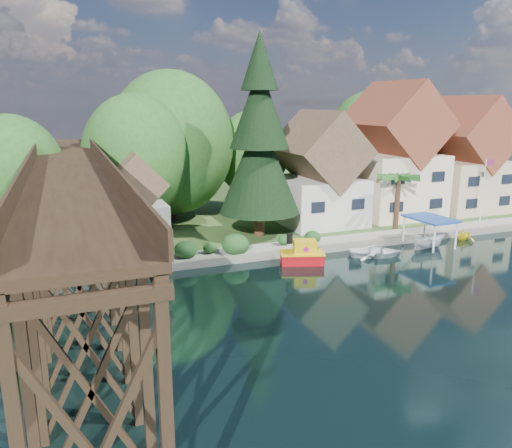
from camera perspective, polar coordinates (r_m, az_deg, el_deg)
The scene contains 18 objects.
ground at distance 33.85m, azimuth 9.15°, elevation -7.55°, with size 140.00×140.00×0.00m, color black.
bank at distance 64.36m, azimuth -6.13°, elevation 2.94°, with size 140.00×52.00×0.50m, color #2B4B1E.
seawall at distance 42.22m, azimuth 8.46°, elevation -2.77°, with size 60.00×0.40×0.62m, color slate.
promenade at distance 44.21m, azimuth 9.90°, elevation -1.77°, with size 50.00×2.60×0.06m, color gray.
trestle_bridge at distance 33.03m, azimuth -20.29°, elevation 0.93°, with size 4.12×44.18×9.30m.
house_left at distance 49.47m, azimuth 7.15°, elevation 5.42°, with size 7.64×8.64×11.02m.
house_center at distance 54.52m, azimuth 15.38°, elevation 7.15°, with size 8.65×9.18×13.89m.
house_right at distance 59.97m, azimuth 22.64°, elevation 6.53°, with size 8.15×8.64×12.45m.
shed at distance 42.79m, azimuth -13.71°, elevation 2.06°, with size 5.09×5.40×7.85m.
bg_trees at distance 51.58m, azimuth -1.52°, elevation 8.26°, with size 49.90×13.30×10.57m.
shrubs at distance 39.73m, azimuth -3.29°, elevation -2.30°, with size 15.76×2.47×1.70m.
conifer at distance 43.66m, azimuth 0.40°, elevation 9.46°, with size 7.12×7.12×17.53m.
palm_tree at distance 48.37m, azimuth 16.00°, elevation 4.99°, with size 5.10×5.10×5.49m.
flagpole at distance 53.44m, azimuth 24.69°, elevation 4.14°, with size 1.01×0.12×6.44m.
tugboat at distance 38.92m, azimuth 5.34°, elevation -3.45°, with size 3.78×2.82×2.44m.
boat_white_a at distance 41.74m, azimuth 13.50°, elevation -3.00°, with size 3.08×4.31×0.89m, color white.
boat_canopy at distance 45.06m, azimuth 19.16°, elevation -1.22°, with size 3.45×4.35×2.70m.
boat_yellow at distance 49.28m, azimuth 22.71°, elevation -0.97°, with size 1.95×2.26×1.19m, color yellow.
Camera 1 is at (-16.16, -27.15, 12.16)m, focal length 35.00 mm.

